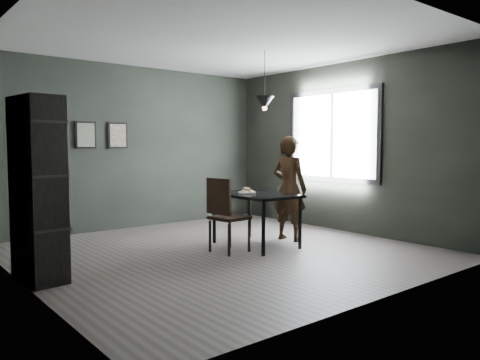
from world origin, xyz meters
TOP-DOWN VIEW (x-y plane):
  - ground at (0.00, 0.00)m, footprint 5.00×5.00m
  - back_wall at (0.00, 2.50)m, footprint 5.00×0.10m
  - ceiling at (0.00, 0.00)m, footprint 5.00×5.00m
  - window_assembly at (2.47, 0.20)m, footprint 0.04×1.96m
  - cafe_table at (0.60, 0.00)m, footprint 0.80×1.20m
  - white_plate at (0.50, 0.08)m, footprint 0.23×0.23m
  - donut_pile at (0.50, 0.08)m, footprint 0.19×0.13m
  - woman at (1.25, -0.02)m, footprint 0.49×0.64m
  - wood_chair at (-0.02, -0.08)m, footprint 0.48×0.48m
  - shelf_unit at (-2.32, 0.09)m, footprint 0.44×0.68m
  - pendant_lamp at (0.85, 0.10)m, footprint 0.28×0.28m
  - framed_print_left at (-0.90, 2.47)m, footprint 0.34×0.04m
  - framed_print_right at (-0.35, 2.47)m, footprint 0.34×0.04m

SIDE VIEW (x-z plane):
  - ground at x=0.00m, z-range 0.00..0.00m
  - wood_chair at x=-0.02m, z-range 0.07..1.07m
  - cafe_table at x=0.60m, z-range 0.30..1.05m
  - white_plate at x=0.50m, z-range 0.75..0.76m
  - woman at x=1.25m, z-range 0.00..1.57m
  - donut_pile at x=0.50m, z-range 0.75..0.83m
  - shelf_unit at x=-2.32m, z-range 0.00..1.93m
  - back_wall at x=0.00m, z-range 0.00..2.80m
  - window_assembly at x=2.47m, z-range 0.82..2.38m
  - framed_print_left at x=-0.90m, z-range 1.38..1.82m
  - framed_print_right at x=-0.35m, z-range 1.38..1.82m
  - pendant_lamp at x=0.85m, z-range 1.62..2.48m
  - ceiling at x=0.00m, z-range 2.79..2.81m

